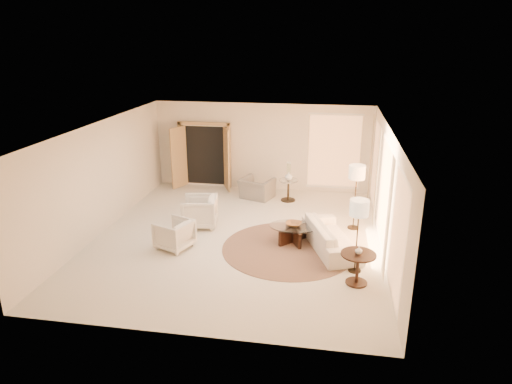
% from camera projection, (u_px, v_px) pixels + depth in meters
% --- Properties ---
extents(room, '(7.04, 8.04, 2.83)m').
position_uv_depth(room, '(237.00, 185.00, 10.98)').
color(room, silver).
rests_on(room, ground).
extents(windows_right, '(0.10, 6.40, 2.40)m').
position_uv_depth(windows_right, '(384.00, 193.00, 10.55)').
color(windows_right, '#EEA05F').
rests_on(windows_right, room).
extents(window_back_corner, '(1.70, 0.10, 2.40)m').
position_uv_depth(window_back_corner, '(334.00, 152.00, 14.32)').
color(window_back_corner, '#EEA05F').
rests_on(window_back_corner, room).
extents(curtains_right, '(0.06, 5.20, 2.60)m').
position_uv_depth(curtains_right, '(378.00, 183.00, 11.41)').
color(curtains_right, '#C8B693').
rests_on(curtains_right, room).
extents(french_doors, '(1.95, 0.66, 2.16)m').
position_uv_depth(french_doors, '(204.00, 156.00, 14.95)').
color(french_doors, tan).
rests_on(french_doors, room).
extents(area_rug, '(3.23, 3.23, 0.01)m').
position_uv_depth(area_rug, '(288.00, 248.00, 10.85)').
color(area_rug, '#442A20').
rests_on(area_rug, room).
extents(sofa, '(1.53, 2.32, 0.63)m').
position_uv_depth(sofa, '(331.00, 236.00, 10.76)').
color(sofa, silver).
rests_on(sofa, room).
extents(armchair_left, '(0.94, 0.98, 0.89)m').
position_uv_depth(armchair_left, '(200.00, 210.00, 12.01)').
color(armchair_left, silver).
rests_on(armchair_left, room).
extents(armchair_right, '(0.93, 0.96, 0.77)m').
position_uv_depth(armchair_right, '(174.00, 233.00, 10.77)').
color(armchair_right, silver).
rests_on(armchair_right, room).
extents(accent_chair, '(1.12, 0.90, 0.84)m').
position_uv_depth(accent_chair, '(257.00, 185.00, 14.10)').
color(accent_chair, gray).
rests_on(accent_chair, room).
extents(coffee_table, '(1.34, 1.34, 0.43)m').
position_uv_depth(coffee_table, '(293.00, 232.00, 11.10)').
color(coffee_table, black).
rests_on(coffee_table, room).
extents(end_table, '(0.71, 0.71, 0.67)m').
position_uv_depth(end_table, '(358.00, 263.00, 9.18)').
color(end_table, black).
rests_on(end_table, room).
extents(side_table, '(0.57, 0.57, 0.67)m').
position_uv_depth(side_table, '(288.00, 188.00, 13.89)').
color(side_table, black).
rests_on(side_table, room).
extents(floor_lamp_near, '(0.42, 0.42, 1.71)m').
position_uv_depth(floor_lamp_near, '(357.00, 175.00, 11.53)').
color(floor_lamp_near, black).
rests_on(floor_lamp_near, room).
extents(floor_lamp_far, '(0.39, 0.39, 1.63)m').
position_uv_depth(floor_lamp_far, '(359.00, 211.00, 9.37)').
color(floor_lamp_far, black).
rests_on(floor_lamp_far, room).
extents(bowl, '(0.44, 0.44, 0.09)m').
position_uv_depth(bowl, '(294.00, 224.00, 11.03)').
color(bowl, brown).
rests_on(bowl, coffee_table).
extents(end_vase, '(0.17, 0.17, 0.15)m').
position_uv_depth(end_vase, '(359.00, 250.00, 9.09)').
color(end_vase, white).
rests_on(end_vase, end_table).
extents(side_vase, '(0.24, 0.24, 0.24)m').
position_uv_depth(side_vase, '(289.00, 176.00, 13.77)').
color(side_vase, white).
rests_on(side_vase, side_table).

